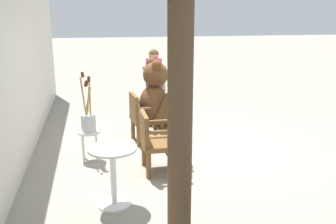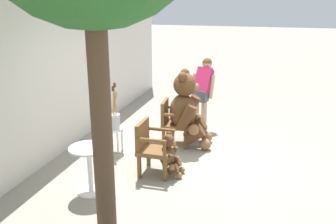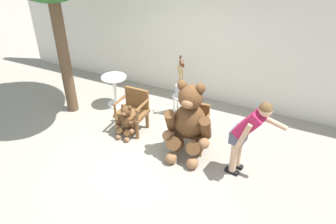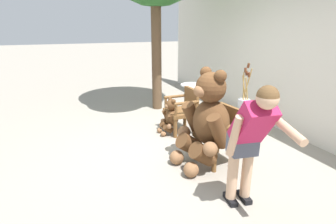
% 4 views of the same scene
% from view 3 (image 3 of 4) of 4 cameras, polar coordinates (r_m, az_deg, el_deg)
% --- Properties ---
extents(ground_plane, '(60.00, 60.00, 0.00)m').
position_cam_3_polar(ground_plane, '(6.30, -2.91, -6.54)').
color(ground_plane, gray).
extents(back_wall, '(10.00, 0.16, 2.80)m').
position_cam_3_polar(back_wall, '(7.55, 5.59, 12.41)').
color(back_wall, silver).
rests_on(back_wall, ground).
extents(wooden_chair_left, '(0.56, 0.52, 0.86)m').
position_cam_3_polar(wooden_chair_left, '(6.64, -6.06, 0.43)').
color(wooden_chair_left, brown).
rests_on(wooden_chair_left, ground).
extents(wooden_chair_right, '(0.61, 0.57, 0.86)m').
position_cam_3_polar(wooden_chair_right, '(6.15, 4.36, -2.31)').
color(wooden_chair_right, brown).
rests_on(wooden_chair_right, ground).
extents(teddy_bear_large, '(0.88, 0.86, 1.45)m').
position_cam_3_polar(teddy_bear_large, '(5.81, 3.63, -1.63)').
color(teddy_bear_large, brown).
rests_on(teddy_bear_large, ground).
extents(teddy_bear_small, '(0.42, 0.40, 0.71)m').
position_cam_3_polar(teddy_bear_small, '(6.50, -7.26, -1.62)').
color(teddy_bear_small, brown).
rests_on(teddy_bear_small, ground).
extents(person_visitor, '(0.86, 0.48, 1.49)m').
position_cam_3_polar(person_visitor, '(5.39, 13.70, -3.20)').
color(person_visitor, black).
rests_on(person_visitor, ground).
extents(white_stool, '(0.34, 0.34, 0.46)m').
position_cam_3_polar(white_stool, '(7.15, 2.10, 2.12)').
color(white_stool, white).
rests_on(white_stool, ground).
extents(brush_bucket, '(0.22, 0.22, 0.91)m').
position_cam_3_polar(brush_bucket, '(7.01, 2.16, 4.18)').
color(brush_bucket, silver).
rests_on(brush_bucket, white_stool).
extents(round_side_table, '(0.56, 0.56, 0.72)m').
position_cam_3_polar(round_side_table, '(7.55, -9.27, 4.23)').
color(round_side_table, white).
rests_on(round_side_table, ground).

